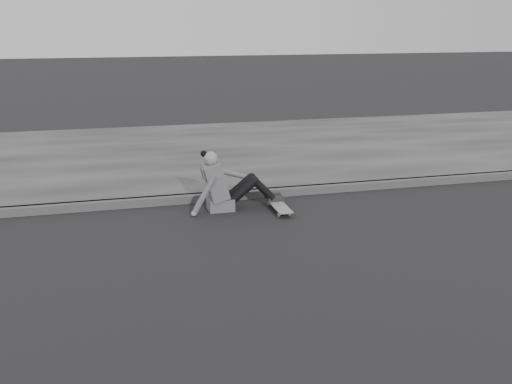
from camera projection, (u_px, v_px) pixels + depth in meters
ground at (470, 247)px, 6.85m from camera, size 80.00×80.00×0.00m
curb at (376, 185)px, 9.23m from camera, size 24.00×0.16×0.12m
sidewalk at (313, 147)px, 12.03m from camera, size 24.00×6.00×0.12m
skateboard at (279, 206)px, 8.15m from camera, size 0.20×0.78×0.09m
seated_woman at (225, 185)px, 8.13m from camera, size 1.38×0.46×0.88m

